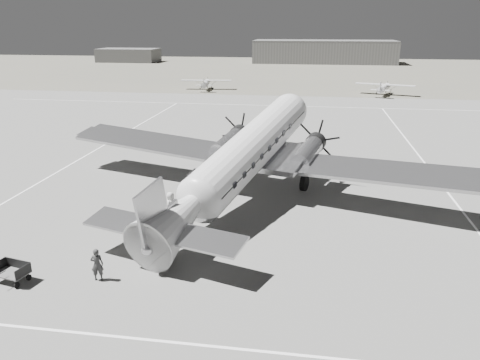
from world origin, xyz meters
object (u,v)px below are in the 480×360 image
dc3_airliner (245,158)px  ground_crew (97,264)px  ramp_agent (152,218)px  baggage_cart_near (139,231)px  shed_secondary (129,55)px  hangar_main (324,52)px  baggage_cart_far (11,273)px  light_plane_left (206,84)px  light_plane_right (384,89)px  passenger (171,205)px

dc3_airliner → ground_crew: 12.51m
ramp_agent → baggage_cart_near: bearing=158.1°
shed_secondary → ground_crew: 133.87m
hangar_main → baggage_cart_far: hangar_main is taller
light_plane_left → dc3_airliner: bearing=-81.3°
light_plane_left → baggage_cart_far: (5.69, -66.43, -0.50)m
ramp_agent → light_plane_right: bearing=-24.5°
shed_secondary → baggage_cart_near: bearing=-68.3°
light_plane_left → baggage_cart_near: (9.91, -61.12, -0.51)m
ground_crew → baggage_cart_far: bearing=-3.2°
passenger → dc3_airliner: bearing=-36.3°
shed_secondary → light_plane_left: 70.57m
shed_secondary → passenger: bearing=-67.4°
shed_secondary → baggage_cart_near: (47.92, -120.57, -1.55)m
shed_secondary → baggage_cart_far: size_ratio=10.99×
light_plane_left → baggage_cart_far: 66.68m
hangar_main → baggage_cart_far: bearing=-97.1°
shed_secondary → dc3_airliner: size_ratio=0.56×
baggage_cart_far → dc3_airliner: bearing=63.8°
hangar_main → light_plane_right: hangar_main is taller
baggage_cart_far → passenger: (5.16, 8.37, 0.39)m
shed_secondary → dc3_airliner: dc3_airliner is taller
hangar_main → ground_crew: (-12.40, -130.11, -2.50)m
hangar_main → passenger: bearing=-95.2°
hangar_main → dc3_airliner: size_ratio=1.31×
ground_crew → passenger: (1.26, 7.59, 0.05)m
light_plane_right → passenger: size_ratio=5.79×
hangar_main → baggage_cart_near: hangar_main is taller
dc3_airliner → light_plane_left: dc3_airliner is taller
baggage_cart_far → shed_secondary: bearing=120.8°
ground_crew → ramp_agent: 5.75m
hangar_main → ground_crew: size_ratio=26.17×
dc3_airliner → passenger: 5.79m
hangar_main → ramp_agent: hangar_main is taller
hangar_main → light_plane_left: bearing=-108.8°
light_plane_left → baggage_cart_near: 61.92m
dc3_airliner → ground_crew: bearing=-98.6°
hangar_main → dc3_airliner: (-7.07, -119.02, -0.26)m
ramp_agent → light_plane_left: bearing=4.9°
light_plane_right → ramp_agent: bearing=-92.3°
baggage_cart_near → baggage_cart_far: baggage_cart_far is taller
baggage_cart_far → ramp_agent: bearing=66.4°
light_plane_right → baggage_cart_near: 62.55m
shed_secondary → light_plane_right: bearing=-41.8°
light_plane_right → light_plane_left: bearing=-166.7°
light_plane_left → baggage_cart_near: size_ratio=5.81×
hangar_main → ramp_agent: bearing=-95.4°
shed_secondary → ramp_agent: size_ratio=11.56×
light_plane_left → ground_crew: light_plane_left is taller
dc3_airliner → light_plane_left: size_ratio=3.45×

